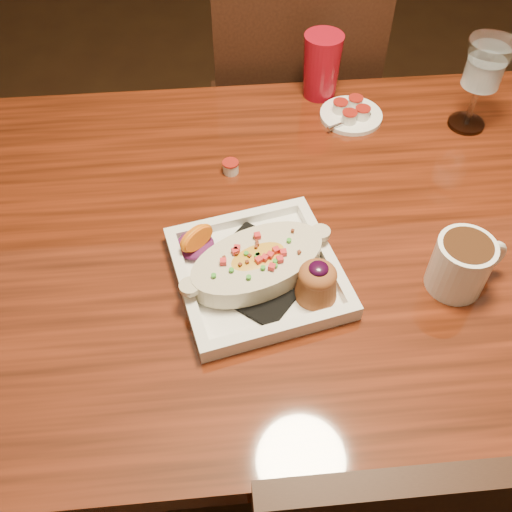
{
  "coord_description": "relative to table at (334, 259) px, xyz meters",
  "views": [
    {
      "loc": [
        -0.21,
        -0.68,
        1.49
      ],
      "look_at": [
        -0.16,
        -0.08,
        0.77
      ],
      "focal_mm": 40.0,
      "sensor_mm": 36.0,
      "label": 1
    }
  ],
  "objects": [
    {
      "name": "saucer",
      "position": [
        0.08,
        0.31,
        0.11
      ],
      "size": [
        0.13,
        0.13,
        0.09
      ],
      "color": "white",
      "rests_on": "table"
    },
    {
      "name": "plate",
      "position": [
        -0.15,
        -0.11,
        0.13
      ],
      "size": [
        0.31,
        0.31,
        0.08
      ],
      "rotation": [
        0.0,
        0.0,
        0.22
      ],
      "color": "white",
      "rests_on": "table"
    },
    {
      "name": "floor",
      "position": [
        0.0,
        0.0,
        -0.65
      ],
      "size": [
        7.0,
        7.0,
        0.0
      ],
      "primitive_type": "plane",
      "color": "black",
      "rests_on": "ground"
    },
    {
      "name": "goblet",
      "position": [
        0.32,
        0.26,
        0.23
      ],
      "size": [
        0.09,
        0.09,
        0.19
      ],
      "color": "silver",
      "rests_on": "table"
    },
    {
      "name": "table",
      "position": [
        0.0,
        0.0,
        0.0
      ],
      "size": [
        1.5,
        0.9,
        0.75
      ],
      "color": "maroon",
      "rests_on": "floor"
    },
    {
      "name": "creamer_loose",
      "position": [
        -0.18,
        0.16,
        0.11
      ],
      "size": [
        0.03,
        0.03,
        0.02
      ],
      "color": "silver",
      "rests_on": "table"
    },
    {
      "name": "coffee_mug",
      "position": [
        0.16,
        -0.15,
        0.15
      ],
      "size": [
        0.13,
        0.09,
        0.1
      ],
      "rotation": [
        0.0,
        0.0,
        0.25
      ],
      "color": "white",
      "rests_on": "table"
    },
    {
      "name": "red_tumbler",
      "position": [
        0.03,
        0.4,
        0.17
      ],
      "size": [
        0.08,
        0.08,
        0.14
      ],
      "primitive_type": "cone",
      "color": "#A30B1C",
      "rests_on": "table"
    },
    {
      "name": "chair_far",
      "position": [
        -0.0,
        0.63,
        -0.15
      ],
      "size": [
        0.42,
        0.42,
        0.93
      ],
      "rotation": [
        0.0,
        0.0,
        3.14
      ],
      "color": "black",
      "rests_on": "floor"
    }
  ]
}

